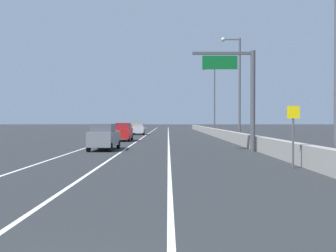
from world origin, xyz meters
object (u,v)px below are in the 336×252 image
object	(u,v)px
lamp_post_right_near	(334,32)
car_silver_2	(141,129)
lamp_post_right_third	(215,96)
lamp_post_right_second	(239,83)
car_yellow_0	(139,126)
speed_advisory_sign	(295,132)
overhead_sign_gantry	(245,88)
car_gray_3	(106,137)
car_red_1	(125,132)

from	to	relation	value
lamp_post_right_near	car_silver_2	world-z (taller)	lamp_post_right_near
lamp_post_right_third	car_silver_2	xyz separation A→B (m)	(-12.41, -3.13, -5.44)
lamp_post_right_near	lamp_post_right_second	bearing A→B (deg)	90.26
car_yellow_0	car_silver_2	size ratio (longest dim) A/B	0.96
lamp_post_right_third	car_silver_2	distance (m)	13.91
speed_advisory_sign	overhead_sign_gantry	bearing A→B (deg)	92.52
car_silver_2	car_gray_3	xyz separation A→B (m)	(-0.23, -32.04, 0.06)
speed_advisory_sign	car_yellow_0	xyz separation A→B (m)	(-13.85, 76.83, -0.81)
lamp_post_right_third	car_silver_2	bearing A→B (deg)	-165.86
lamp_post_right_third	car_red_1	world-z (taller)	lamp_post_right_third
speed_advisory_sign	lamp_post_right_near	size ratio (longest dim) A/B	0.27
lamp_post_right_third	car_yellow_0	bearing A→B (deg)	117.03
lamp_post_right_second	car_gray_3	size ratio (longest dim) A/B	2.50
lamp_post_right_near	lamp_post_right_third	world-z (taller)	same
overhead_sign_gantry	car_silver_2	world-z (taller)	overhead_sign_gantry
overhead_sign_gantry	lamp_post_right_second	distance (m)	13.17
lamp_post_right_near	speed_advisory_sign	bearing A→B (deg)	162.49
lamp_post_right_near	lamp_post_right_second	world-z (taller)	same
speed_advisory_sign	lamp_post_right_third	distance (m)	46.71
speed_advisory_sign	car_gray_3	distance (m)	15.77
lamp_post_right_third	lamp_post_right_near	bearing A→B (deg)	-90.05
lamp_post_right_second	car_red_1	size ratio (longest dim) A/B	2.54
overhead_sign_gantry	lamp_post_right_near	bearing A→B (deg)	-78.99
speed_advisory_sign	lamp_post_right_near	xyz separation A→B (m)	(1.61, -0.51, 4.64)
overhead_sign_gantry	car_gray_3	bearing A→B (deg)	173.33
speed_advisory_sign	lamp_post_right_third	world-z (taller)	lamp_post_right_third
car_red_1	car_gray_3	xyz separation A→B (m)	(0.03, -13.16, 0.01)
overhead_sign_gantry	lamp_post_right_near	size ratio (longest dim) A/B	0.67
overhead_sign_gantry	lamp_post_right_third	xyz separation A→B (m)	(2.10, 36.40, 1.68)
car_gray_3	car_yellow_0	bearing A→B (deg)	92.50
overhead_sign_gantry	lamp_post_right_third	distance (m)	36.50
lamp_post_right_near	car_gray_3	size ratio (longest dim) A/B	2.50
car_yellow_0	car_red_1	world-z (taller)	car_red_1
car_red_1	car_silver_2	size ratio (longest dim) A/B	1.04
car_yellow_0	car_silver_2	bearing A→B (deg)	-84.73
car_red_1	car_silver_2	bearing A→B (deg)	89.21
car_yellow_0	overhead_sign_gantry	bearing A→B (deg)	-78.65
lamp_post_right_second	car_gray_3	world-z (taller)	lamp_post_right_second
speed_advisory_sign	lamp_post_right_second	size ratio (longest dim) A/B	0.27
lamp_post_right_near	car_red_1	distance (m)	28.48
lamp_post_right_near	car_silver_2	size ratio (longest dim) A/B	2.65
speed_advisory_sign	car_red_1	distance (m)	26.82
overhead_sign_gantry	car_red_1	distance (m)	18.24
speed_advisory_sign	car_gray_3	world-z (taller)	speed_advisory_sign
overhead_sign_gantry	car_red_1	bearing A→B (deg)	126.31
car_gray_3	lamp_post_right_second	bearing A→B (deg)	43.09
car_silver_2	lamp_post_right_third	bearing A→B (deg)	14.14
lamp_post_right_third	car_yellow_0	distance (m)	34.54
car_yellow_0	car_silver_2	world-z (taller)	car_silver_2
speed_advisory_sign	car_yellow_0	size ratio (longest dim) A/B	0.73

